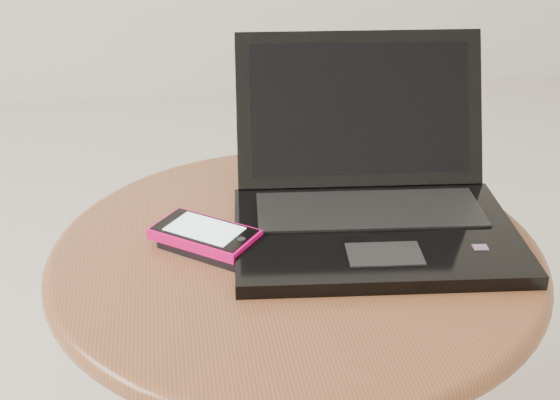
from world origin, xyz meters
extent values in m
cylinder|color=#5B2F17|center=(-0.04, 0.08, 0.23)|extent=(0.09, 0.09, 0.41)
cylinder|color=brown|center=(-0.04, 0.08, 0.45)|extent=(0.56, 0.56, 0.03)
torus|color=brown|center=(-0.04, 0.08, 0.45)|extent=(0.58, 0.58, 0.03)
cube|color=black|center=(0.05, 0.08, 0.47)|extent=(0.35, 0.26, 0.02)
cube|color=black|center=(0.06, 0.12, 0.48)|extent=(0.29, 0.13, 0.00)
cube|color=black|center=(0.05, 0.02, 0.48)|extent=(0.09, 0.06, 0.00)
cube|color=red|center=(0.16, 0.02, 0.48)|extent=(0.02, 0.01, 0.00)
cube|color=black|center=(0.07, 0.23, 0.57)|extent=(0.33, 0.12, 0.19)
cube|color=black|center=(0.07, 0.23, 0.57)|extent=(0.29, 0.10, 0.16)
cube|color=black|center=(-0.14, 0.09, 0.47)|extent=(0.12, 0.11, 0.01)
cube|color=#B92564|center=(-0.18, 0.12, 0.47)|extent=(0.04, 0.05, 0.00)
cube|color=#F4076B|center=(-0.15, 0.10, 0.48)|extent=(0.13, 0.12, 0.01)
cube|color=black|center=(-0.15, 0.10, 0.49)|extent=(0.13, 0.12, 0.00)
cube|color=silver|center=(-0.15, 0.10, 0.49)|extent=(0.10, 0.09, 0.00)
cylinder|color=black|center=(-0.11, 0.07, 0.49)|extent=(0.01, 0.01, 0.00)
camera|label=1|loc=(-0.18, -0.69, 0.92)|focal=49.19mm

